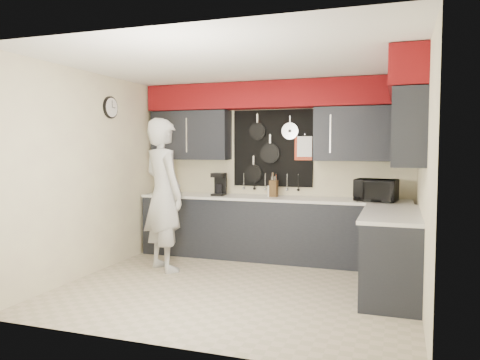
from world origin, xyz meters
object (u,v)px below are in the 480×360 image
(knife_block, at_px, (274,189))
(person, at_px, (164,195))
(utensil_crock, at_px, (272,191))
(coffee_maker, at_px, (219,184))
(microwave, at_px, (376,190))

(knife_block, xyz_separation_m, person, (-1.24, -1.05, -0.03))
(utensil_crock, distance_m, coffee_maker, 0.80)
(utensil_crock, distance_m, person, 1.60)
(microwave, height_order, person, person)
(utensil_crock, bearing_deg, person, -138.65)
(microwave, height_order, utensil_crock, microwave)
(microwave, relative_size, coffee_maker, 1.58)
(coffee_maker, bearing_deg, microwave, -5.27)
(microwave, relative_size, knife_block, 2.23)
(knife_block, distance_m, coffee_maker, 0.83)
(coffee_maker, distance_m, person, 1.07)
(microwave, bearing_deg, coffee_maker, -171.71)
(utensil_crock, height_order, person, person)
(coffee_maker, xyz_separation_m, person, (-0.41, -0.98, -0.08))
(microwave, relative_size, utensil_crock, 3.31)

